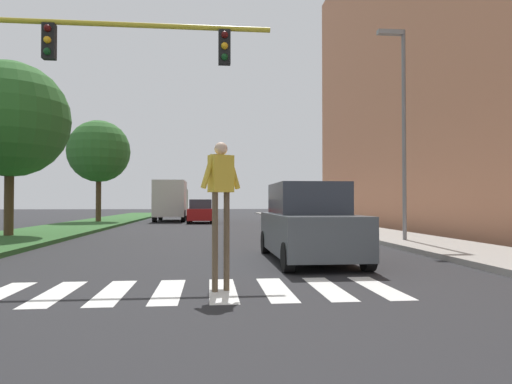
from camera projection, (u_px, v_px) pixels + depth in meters
ground_plane at (206, 226)px, 28.88m from camera, size 140.00×140.00×0.00m
crosswalk at (196, 291)px, 7.68m from camera, size 6.75×2.20×0.01m
median_strip at (76, 227)px, 26.15m from camera, size 4.23×64.00×0.15m
tree_far at (10, 120)px, 18.59m from camera, size 4.67×4.67×7.02m
tree_distant at (99, 151)px, 32.00m from camera, size 4.29×4.29×7.02m
sidewalk_right at (333, 226)px, 27.66m from camera, size 3.00×64.00×0.15m
traffic_light_gantry at (44, 77)px, 10.31m from camera, size 7.26×0.30×6.00m
street_lamp_right at (401, 115)px, 16.40m from camera, size 1.02×0.24×7.50m
pedestrian_performer at (221, 192)px, 7.69m from camera, size 0.70×0.42×2.49m
suv_crossing at (308, 224)px, 11.66m from camera, size 1.98×4.61×1.97m
sedan_midblock at (201, 212)px, 32.79m from camera, size 1.86×4.17×1.67m
truck_box_delivery at (171, 200)px, 35.90m from camera, size 2.40×6.20×3.10m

